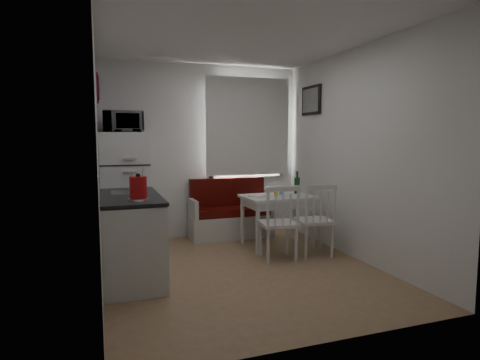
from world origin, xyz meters
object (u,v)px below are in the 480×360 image
(bench, at_px, (230,218))
(wine_bottle, at_px, (297,182))
(microwave, at_px, (123,122))
(chair_left, at_px, (282,215))
(fridge, at_px, (125,191))
(kettle, at_px, (138,188))
(chair_right, at_px, (318,212))
(kitchen_counter, at_px, (131,236))
(dining_table, at_px, (277,201))

(bench, bearing_deg, wine_bottle, -36.09)
(bench, xyz_separation_m, microwave, (-1.54, -0.16, 1.42))
(chair_left, xyz_separation_m, fridge, (-1.75, 1.25, 0.21))
(kettle, bearing_deg, bench, 50.61)
(chair_right, bearing_deg, kitchen_counter, -174.74)
(bench, relative_size, fridge, 0.79)
(kitchen_counter, distance_m, kettle, 0.75)
(chair_left, relative_size, wine_bottle, 1.55)
(kitchen_counter, distance_m, dining_table, 2.13)
(kitchen_counter, distance_m, fridge, 1.29)
(dining_table, relative_size, wine_bottle, 2.98)
(dining_table, height_order, chair_left, chair_left)
(dining_table, relative_size, chair_left, 1.93)
(kitchen_counter, bearing_deg, kettle, -84.17)
(bench, height_order, chair_right, chair_right)
(kitchen_counter, xyz_separation_m, chair_right, (2.27, -0.00, 0.12))
(bench, bearing_deg, kitchen_counter, -139.05)
(microwave, distance_m, wine_bottle, 2.54)
(microwave, relative_size, wine_bottle, 1.57)
(kitchen_counter, relative_size, microwave, 2.60)
(dining_table, height_order, kettle, kettle)
(microwave, height_order, wine_bottle, microwave)
(microwave, bearing_deg, kitchen_counter, -90.94)
(bench, height_order, dining_table, bench)
(kitchen_counter, bearing_deg, bench, 40.95)
(chair_right, bearing_deg, microwave, 157.34)
(dining_table, bearing_deg, chair_left, -112.09)
(kettle, bearing_deg, chair_right, 12.21)
(microwave, bearing_deg, wine_bottle, -10.43)
(chair_left, height_order, chair_right, same)
(chair_right, relative_size, wine_bottle, 1.55)
(kettle, bearing_deg, chair_left, 15.61)
(chair_right, distance_m, kettle, 2.32)
(bench, distance_m, chair_left, 1.40)
(kitchen_counter, height_order, chair_right, kitchen_counter)
(dining_table, distance_m, wine_bottle, 0.44)
(kitchen_counter, height_order, chair_left, kitchen_counter)
(chair_left, relative_size, fridge, 0.32)
(dining_table, height_order, wine_bottle, wine_bottle)
(chair_right, height_order, wine_bottle, wine_bottle)
(chair_left, height_order, fridge, fridge)
(chair_right, xyz_separation_m, microwave, (-2.25, 1.20, 1.14))
(fridge, xyz_separation_m, kettle, (0.03, -1.73, 0.24))
(kettle, relative_size, wine_bottle, 0.81)
(fridge, xyz_separation_m, microwave, (0.00, -0.05, 0.93))
(kitchen_counter, xyz_separation_m, bench, (1.56, 1.35, -0.16))
(bench, relative_size, dining_table, 1.29)
(dining_table, xyz_separation_m, fridge, (-2.00, 0.58, 0.16))
(microwave, bearing_deg, bench, 5.89)
(dining_table, relative_size, microwave, 1.89)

